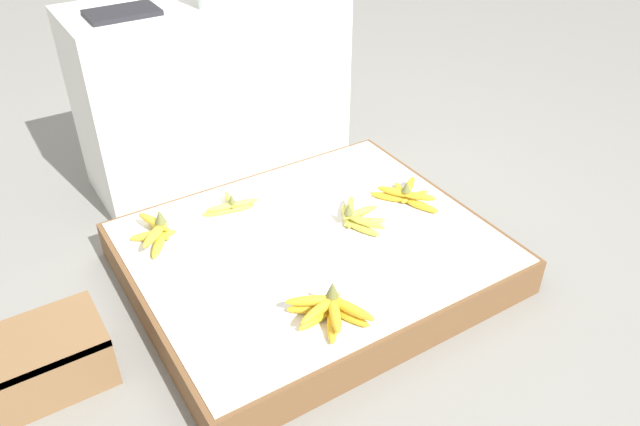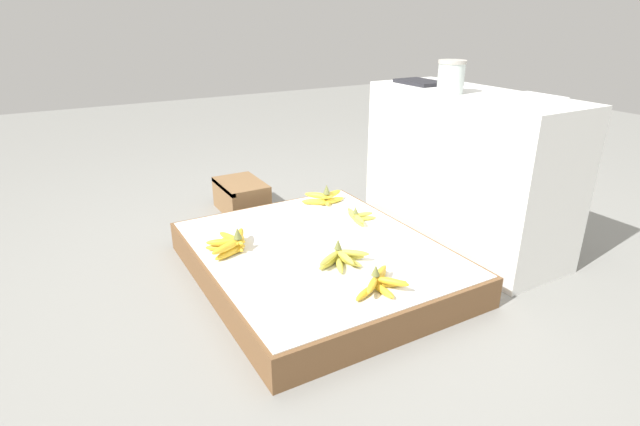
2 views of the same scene
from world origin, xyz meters
name	(u,v)px [view 1 (image 1 of 2)]	position (x,y,z in m)	size (l,w,h in m)	color
ground_plane	(313,272)	(0.00, 0.00, 0.00)	(10.00, 10.00, 0.00)	gray
display_platform	(312,257)	(0.00, 0.00, 0.07)	(1.19, 0.99, 0.14)	brown
back_vendor_table	(215,90)	(0.03, 0.82, 0.38)	(1.07, 0.42, 0.75)	white
wooden_crate	(44,360)	(-0.89, -0.01, 0.09)	(0.34, 0.24, 0.18)	olive
banana_bunch_front_midleft	(329,310)	(-0.15, -0.34, 0.17)	(0.20, 0.22, 0.11)	gold
banana_bunch_middle_midright	(357,217)	(0.19, 0.00, 0.17)	(0.15, 0.24, 0.10)	gold
banana_bunch_middle_right	(407,194)	(0.43, 0.03, 0.17)	(0.20, 0.25, 0.10)	gold
banana_bunch_back_left	(156,231)	(-0.44, 0.29, 0.17)	(0.16, 0.24, 0.11)	gold
banana_bunch_back_midleft	(231,205)	(-0.15, 0.31, 0.16)	(0.21, 0.14, 0.08)	gold
foam_tray_dark	(122,13)	(-0.30, 0.77, 0.76)	(0.25, 0.16, 0.02)	#232328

